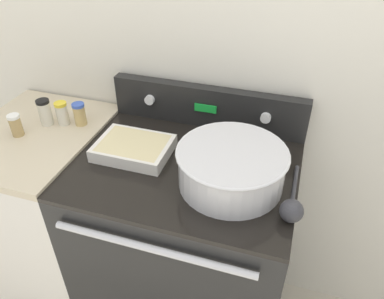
{
  "coord_description": "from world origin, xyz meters",
  "views": [
    {
      "loc": [
        0.34,
        -0.69,
        1.78
      ],
      "look_at": [
        0.02,
        0.33,
        1.01
      ],
      "focal_mm": 35.0,
      "sensor_mm": 36.0,
      "label": 1
    }
  ],
  "objects": [
    {
      "name": "kitchen_wall",
      "position": [
        0.0,
        0.66,
        1.25
      ],
      "size": [
        8.0,
        0.05,
        2.5
      ],
      "color": "silver",
      "rests_on": "ground_plane"
    },
    {
      "name": "stove_range",
      "position": [
        0.0,
        0.31,
        0.48
      ],
      "size": [
        0.8,
        0.65,
        0.95
      ],
      "color": "black",
      "rests_on": "ground_plane"
    },
    {
      "name": "spice_jar_white_cap",
      "position": [
        -0.68,
        0.28,
        1.01
      ],
      "size": [
        0.05,
        0.05,
        0.09
      ],
      "color": "tan",
      "rests_on": "side_counter"
    },
    {
      "name": "spice_jar_black_cap",
      "position": [
        -0.62,
        0.39,
        1.02
      ],
      "size": [
        0.05,
        0.05,
        0.11
      ],
      "color": "beige",
      "rests_on": "side_counter"
    },
    {
      "name": "spice_jar_blue_cap",
      "position": [
        -0.49,
        0.43,
        1.01
      ],
      "size": [
        0.05,
        0.05,
        0.09
      ],
      "color": "tan",
      "rests_on": "side_counter"
    },
    {
      "name": "ladle",
      "position": [
        0.38,
        0.17,
        0.98
      ],
      "size": [
        0.07,
        0.29,
        0.07
      ],
      "color": "#333338",
      "rests_on": "stove_range"
    },
    {
      "name": "control_panel",
      "position": [
        0.0,
        0.6,
        1.04
      ],
      "size": [
        0.8,
        0.07,
        0.17
      ],
      "color": "black",
      "rests_on": "stove_range"
    },
    {
      "name": "casserole_dish",
      "position": [
        -0.2,
        0.32,
        0.98
      ],
      "size": [
        0.27,
        0.2,
        0.05
      ],
      "color": "silver",
      "rests_on": "stove_range"
    },
    {
      "name": "mixing_bowl",
      "position": [
        0.18,
        0.26,
        1.03
      ],
      "size": [
        0.36,
        0.36,
        0.13
      ],
      "color": "silver",
      "rests_on": "stove_range"
    },
    {
      "name": "side_counter",
      "position": [
        -0.65,
        0.31,
        0.48
      ],
      "size": [
        0.51,
        0.62,
        0.96
      ],
      "color": "silver",
      "rests_on": "ground_plane"
    },
    {
      "name": "spice_jar_yellow_cap",
      "position": [
        -0.56,
        0.41,
        1.01
      ],
      "size": [
        0.05,
        0.05,
        0.1
      ],
      "color": "beige",
      "rests_on": "side_counter"
    }
  ]
}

